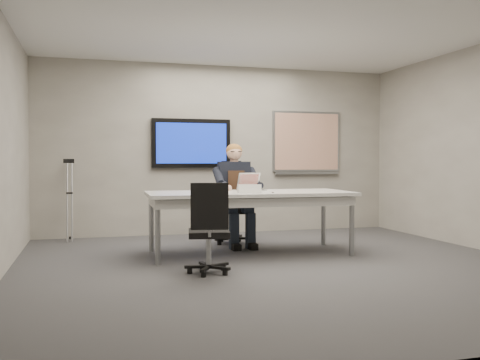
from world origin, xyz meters
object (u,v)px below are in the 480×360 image
object	(u,v)px
office_chair_near	(209,245)
laptop	(250,186)
conference_table	(249,199)
seated_person	(237,205)
office_chair_far	(233,219)

from	to	relation	value
office_chair_near	laptop	world-z (taller)	laptop
conference_table	laptop	xyz separation A→B (m)	(0.10, 0.27, 0.15)
office_chair_near	laptop	distance (m)	1.69
office_chair_near	seated_person	world-z (taller)	seated_person
office_chair_far	seated_person	bearing A→B (deg)	-74.18
laptop	office_chair_far	bearing A→B (deg)	80.03
office_chair_near	seated_person	size ratio (longest dim) A/B	0.67
office_chair_far	laptop	size ratio (longest dim) A/B	2.87
conference_table	seated_person	world-z (taller)	seated_person
seated_person	laptop	bearing A→B (deg)	-74.33
conference_table	laptop	bearing A→B (deg)	72.07
seated_person	laptop	size ratio (longest dim) A/B	3.74
office_chair_near	laptop	xyz separation A→B (m)	(0.87, 1.34, 0.56)
office_chair_far	office_chair_near	xyz separation A→B (m)	(-0.82, -2.01, -0.04)
conference_table	office_chair_near	world-z (taller)	office_chair_near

